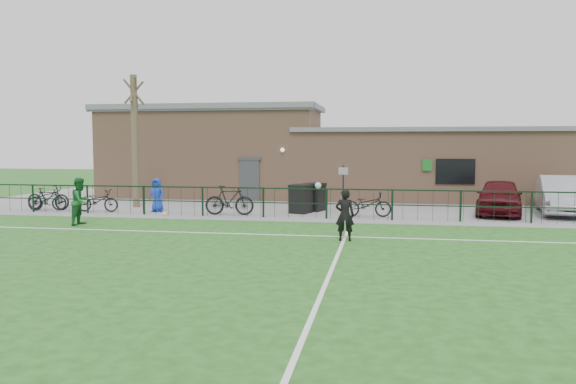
% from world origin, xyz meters
% --- Properties ---
extents(ground, '(90.00, 90.00, 0.00)m').
position_xyz_m(ground, '(0.00, 0.00, 0.00)').
color(ground, '#1B5218').
rests_on(ground, ground).
extents(paving_strip, '(34.00, 13.00, 0.02)m').
position_xyz_m(paving_strip, '(0.00, 13.50, 0.01)').
color(paving_strip, gray).
rests_on(paving_strip, ground).
extents(pitch_line_touch, '(28.00, 0.10, 0.01)m').
position_xyz_m(pitch_line_touch, '(0.00, 7.80, 0.00)').
color(pitch_line_touch, white).
rests_on(pitch_line_touch, ground).
extents(pitch_line_mid, '(28.00, 0.10, 0.01)m').
position_xyz_m(pitch_line_mid, '(0.00, 4.00, 0.00)').
color(pitch_line_mid, white).
rests_on(pitch_line_mid, ground).
extents(pitch_line_perp, '(0.10, 16.00, 0.01)m').
position_xyz_m(pitch_line_perp, '(2.00, 0.00, 0.00)').
color(pitch_line_perp, white).
rests_on(pitch_line_perp, ground).
extents(perimeter_fence, '(28.00, 0.10, 1.20)m').
position_xyz_m(perimeter_fence, '(0.00, 8.00, 0.60)').
color(perimeter_fence, black).
rests_on(perimeter_fence, ground).
extents(bare_tree, '(0.30, 0.30, 6.00)m').
position_xyz_m(bare_tree, '(-8.00, 10.50, 3.00)').
color(bare_tree, '#4E402F').
rests_on(bare_tree, ground).
extents(wheelie_bin_left, '(0.97, 1.03, 1.10)m').
position_xyz_m(wheelie_bin_left, '(0.22, 10.45, 0.57)').
color(wheelie_bin_left, black).
rests_on(wheelie_bin_left, paving_strip).
extents(wheelie_bin_right, '(0.96, 1.02, 1.11)m').
position_xyz_m(wheelie_bin_right, '(-0.23, 9.58, 0.57)').
color(wheelie_bin_right, black).
rests_on(wheelie_bin_right, paving_strip).
extents(sign_post, '(0.07, 0.07, 2.00)m').
position_xyz_m(sign_post, '(1.50, 9.93, 1.02)').
color(sign_post, black).
rests_on(sign_post, paving_strip).
extents(car_maroon, '(2.56, 4.52, 1.45)m').
position_xyz_m(car_maroon, '(7.85, 10.51, 0.75)').
color(car_maroon, '#490D13').
rests_on(car_maroon, paving_strip).
extents(car_silver, '(2.43, 4.99, 1.58)m').
position_xyz_m(car_silver, '(10.40, 11.03, 0.81)').
color(car_silver, '#ADAFB5').
rests_on(car_silver, paving_strip).
extents(bicycle_a, '(2.12, 0.86, 1.09)m').
position_xyz_m(bicycle_a, '(-11.35, 8.87, 0.56)').
color(bicycle_a, black).
rests_on(bicycle_a, paving_strip).
extents(bicycle_b, '(1.70, 0.85, 0.98)m').
position_xyz_m(bicycle_b, '(-11.20, 8.54, 0.51)').
color(bicycle_b, black).
rests_on(bicycle_b, paving_strip).
extents(bicycle_c, '(1.83, 0.72, 0.95)m').
position_xyz_m(bicycle_c, '(-8.83, 8.53, 0.49)').
color(bicycle_c, black).
rests_on(bicycle_c, paving_strip).
extents(bicycle_d, '(2.04, 0.75, 1.20)m').
position_xyz_m(bicycle_d, '(-3.00, 8.42, 0.62)').
color(bicycle_d, black).
rests_on(bicycle_d, paving_strip).
extents(bicycle_e, '(1.97, 0.90, 1.00)m').
position_xyz_m(bicycle_e, '(2.54, 8.76, 0.52)').
color(bicycle_e, black).
rests_on(bicycle_e, paving_strip).
extents(spectator_child, '(0.76, 0.56, 1.43)m').
position_xyz_m(spectator_child, '(-6.36, 8.99, 0.73)').
color(spectator_child, '#1436BC').
rests_on(spectator_child, paving_strip).
extents(goalkeeper_kick, '(1.50, 2.76, 1.59)m').
position_xyz_m(goalkeeper_kick, '(1.99, 3.36, 0.81)').
color(goalkeeper_kick, black).
rests_on(goalkeeper_kick, ground).
extents(outfield_player, '(0.68, 0.85, 1.70)m').
position_xyz_m(outfield_player, '(-7.59, 5.02, 0.85)').
color(outfield_player, '#1A5B28').
rests_on(outfield_player, ground).
extents(ball_ground, '(0.19, 0.19, 0.19)m').
position_xyz_m(ball_ground, '(-5.48, 7.69, 0.10)').
color(ball_ground, white).
rests_on(ball_ground, ground).
extents(clubhouse, '(24.25, 5.40, 4.96)m').
position_xyz_m(clubhouse, '(-0.88, 16.50, 2.22)').
color(clubhouse, '#A4785B').
rests_on(clubhouse, ground).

